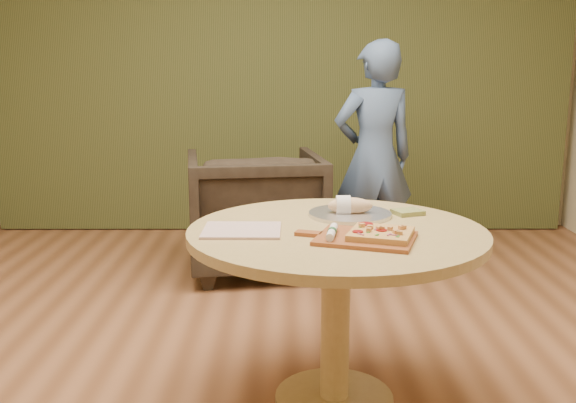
# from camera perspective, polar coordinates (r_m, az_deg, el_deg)

# --- Properties ---
(room_shell) EXTENTS (5.04, 6.04, 2.84)m
(room_shell) POSITION_cam_1_polar(r_m,az_deg,el_deg) (2.52, -1.63, 12.37)
(room_shell) COLOR #935C3A
(room_shell) RESTS_ON ground
(curtain) EXTENTS (4.80, 0.14, 2.78)m
(curtain) POSITION_cam_1_polar(r_m,az_deg,el_deg) (5.42, -0.81, 12.13)
(curtain) COLOR #343B1A
(curtain) RESTS_ON ground
(pedestal_table) EXTENTS (1.19, 1.19, 0.75)m
(pedestal_table) POSITION_cam_1_polar(r_m,az_deg,el_deg) (2.59, 4.31, -5.44)
(pedestal_table) COLOR tan
(pedestal_table) RESTS_ON ground
(pizza_paddle) EXTENTS (0.47, 0.38, 0.01)m
(pizza_paddle) POSITION_cam_1_polar(r_m,az_deg,el_deg) (2.39, 6.67, -3.25)
(pizza_paddle) COLOR brown
(pizza_paddle) RESTS_ON pedestal_table
(flatbread_pizza) EXTENTS (0.28, 0.28, 0.04)m
(flatbread_pizza) POSITION_cam_1_polar(r_m,az_deg,el_deg) (2.39, 8.24, -2.82)
(flatbread_pizza) COLOR tan
(flatbread_pizza) RESTS_ON pizza_paddle
(cutlery_roll) EXTENTS (0.06, 0.20, 0.03)m
(cutlery_roll) POSITION_cam_1_polar(r_m,az_deg,el_deg) (2.38, 3.93, -2.71)
(cutlery_roll) COLOR silver
(cutlery_roll) RESTS_ON pizza_paddle
(newspaper) EXTENTS (0.30, 0.25, 0.01)m
(newspaper) POSITION_cam_1_polar(r_m,az_deg,el_deg) (2.50, -4.11, -2.56)
(newspaper) COLOR silver
(newspaper) RESTS_ON pedestal_table
(serving_tray) EXTENTS (0.36, 0.36, 0.02)m
(serving_tray) POSITION_cam_1_polar(r_m,az_deg,el_deg) (2.77, 5.53, -1.11)
(serving_tray) COLOR silver
(serving_tray) RESTS_ON pedestal_table
(bread_roll) EXTENTS (0.19, 0.09, 0.09)m
(bread_roll) POSITION_cam_1_polar(r_m,az_deg,el_deg) (2.76, 5.36, -0.38)
(bread_roll) COLOR #D2AF80
(bread_roll) RESTS_ON serving_tray
(green_packet) EXTENTS (0.15, 0.14, 0.02)m
(green_packet) POSITION_cam_1_polar(r_m,az_deg,el_deg) (2.83, 10.60, -0.93)
(green_packet) COLOR #5B652D
(green_packet) RESTS_ON pedestal_table
(armchair) EXTENTS (1.00, 0.95, 0.91)m
(armchair) POSITION_cam_1_polar(r_m,az_deg,el_deg) (4.36, -2.97, -0.35)
(armchair) COLOR black
(armchair) RESTS_ON ground
(person_standing) EXTENTS (0.64, 0.50, 1.55)m
(person_standing) POSITION_cam_1_polar(r_m,az_deg,el_deg) (4.39, 7.66, 3.93)
(person_standing) COLOR #435C82
(person_standing) RESTS_ON ground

